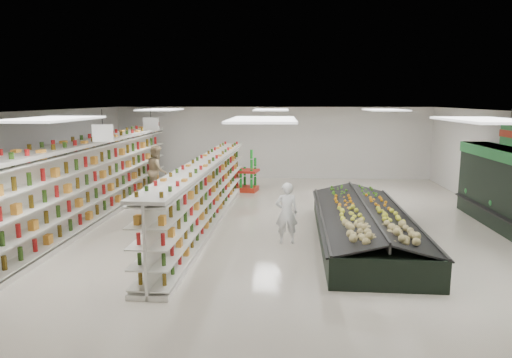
# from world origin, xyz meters

# --- Properties ---
(floor) EXTENTS (16.00, 16.00, 0.00)m
(floor) POSITION_xyz_m (0.00, 0.00, 0.00)
(floor) COLOR beige
(floor) RESTS_ON ground
(ceiling) EXTENTS (14.00, 16.00, 0.02)m
(ceiling) POSITION_xyz_m (0.00, 0.00, 3.20)
(ceiling) COLOR white
(ceiling) RESTS_ON wall_back
(wall_back) EXTENTS (14.00, 0.02, 3.20)m
(wall_back) POSITION_xyz_m (0.00, 8.00, 1.60)
(wall_back) COLOR silver
(wall_back) RESTS_ON floor
(wall_front) EXTENTS (14.00, 0.02, 3.20)m
(wall_front) POSITION_xyz_m (0.00, -8.00, 1.60)
(wall_front) COLOR silver
(wall_front) RESTS_ON floor
(wall_left) EXTENTS (0.02, 16.00, 3.20)m
(wall_left) POSITION_xyz_m (-7.00, 0.00, 1.60)
(wall_left) COLOR silver
(wall_left) RESTS_ON floor
(aisle_sign_near) EXTENTS (0.52, 0.06, 0.75)m
(aisle_sign_near) POSITION_xyz_m (-3.80, -2.00, 2.75)
(aisle_sign_near) COLOR white
(aisle_sign_near) RESTS_ON ceiling
(aisle_sign_far) EXTENTS (0.52, 0.06, 0.75)m
(aisle_sign_far) POSITION_xyz_m (-3.80, 2.00, 2.75)
(aisle_sign_far) COLOR white
(aisle_sign_far) RESTS_ON ceiling
(gondola_left) EXTENTS (1.28, 13.56, 2.35)m
(gondola_left) POSITION_xyz_m (-5.28, -0.06, 1.08)
(gondola_left) COLOR silver
(gondola_left) RESTS_ON floor
(gondola_center) EXTENTS (1.23, 10.49, 1.81)m
(gondola_center) POSITION_xyz_m (-1.78, 0.24, 0.83)
(gondola_center) COLOR silver
(gondola_center) RESTS_ON floor
(produce_island) EXTENTS (2.53, 6.48, 0.96)m
(produce_island) POSITION_xyz_m (2.45, -1.19, 0.44)
(produce_island) COLOR black
(produce_island) RESTS_ON floor
(soda_endcap) EXTENTS (1.31, 1.02, 1.51)m
(soda_endcap) POSITION_xyz_m (-1.11, 4.97, 0.73)
(soda_endcap) COLOR #AF2614
(soda_endcap) RESTS_ON floor
(shopper_main) EXTENTS (0.60, 0.43, 1.53)m
(shopper_main) POSITION_xyz_m (0.50, -1.50, 0.77)
(shopper_main) COLOR white
(shopper_main) RESTS_ON floor
(shopper_background) EXTENTS (0.73, 1.00, 1.87)m
(shopper_background) POSITION_xyz_m (-4.20, 3.97, 0.94)
(shopper_background) COLOR tan
(shopper_background) RESTS_ON floor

